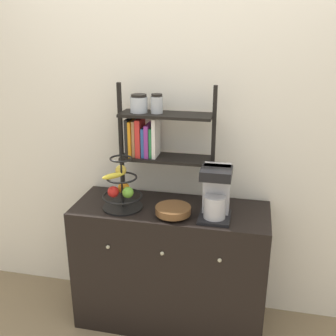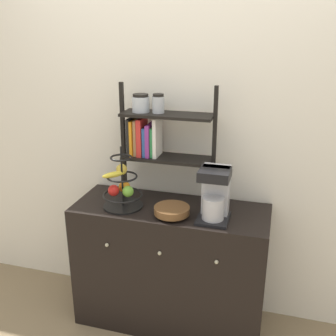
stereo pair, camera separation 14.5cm
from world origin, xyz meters
name	(u,v)px [view 1 (the left image)]	position (x,y,z in m)	size (l,w,h in m)	color
wall_back	(179,132)	(0.00, 0.52, 1.30)	(7.00, 0.05, 2.60)	silver
sideboard	(170,266)	(0.00, 0.24, 0.43)	(1.25, 0.49, 0.87)	black
coffee_maker	(216,193)	(0.29, 0.17, 1.03)	(0.19, 0.22, 0.32)	black
fruit_stand	(122,188)	(-0.30, 0.17, 1.00)	(0.26, 0.26, 0.40)	black
wooden_bowl	(173,211)	(0.04, 0.12, 0.91)	(0.22, 0.22, 0.06)	brown
shelf_hutch	(152,133)	(-0.15, 0.36, 1.32)	(0.63, 0.20, 0.77)	black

